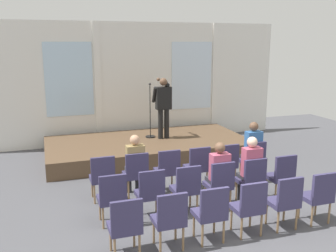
{
  "coord_description": "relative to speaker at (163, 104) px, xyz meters",
  "views": [
    {
      "loc": [
        -2.68,
        -4.87,
        3.08
      ],
      "look_at": [
        0.14,
        3.51,
        1.09
      ],
      "focal_mm": 39.98,
      "sensor_mm": 36.0,
      "label": 1
    }
  ],
  "objects": [
    {
      "name": "chair_r2_c0",
      "position": [
        -2.16,
        -4.92,
        -0.88
      ],
      "size": [
        0.46,
        0.44,
        0.94
      ],
      "color": "olive",
      "rests_on": "ground"
    },
    {
      "name": "chair_r2_c3",
      "position": [
        -0.13,
        -4.92,
        -0.88
      ],
      "size": [
        0.46,
        0.44,
        0.94
      ],
      "color": "olive",
      "rests_on": "ground"
    },
    {
      "name": "audience_r0_c1",
      "position": [
        -1.49,
        -2.72,
        -0.7
      ],
      "size": [
        0.36,
        0.39,
        1.28
      ],
      "color": "#2D2D33",
      "rests_on": "ground"
    },
    {
      "name": "mic_stand",
      "position": [
        -0.32,
        0.22,
        -0.65
      ],
      "size": [
        0.28,
        0.28,
        1.55
      ],
      "color": "black",
      "rests_on": "stage_platform"
    },
    {
      "name": "chair_r1_c1",
      "position": [
        -1.49,
        -3.86,
        -0.88
      ],
      "size": [
        0.46,
        0.44,
        0.94
      ],
      "color": "olive",
      "rests_on": "ground"
    },
    {
      "name": "chair_r1_c3",
      "position": [
        -0.13,
        -3.86,
        -0.88
      ],
      "size": [
        0.46,
        0.44,
        0.94
      ],
      "color": "olive",
      "rests_on": "ground"
    },
    {
      "name": "audience_r1_c4",
      "position": [
        0.54,
        -3.78,
        -0.67
      ],
      "size": [
        0.36,
        0.39,
        1.34
      ],
      "color": "#2D2D33",
      "rests_on": "ground"
    },
    {
      "name": "stage_platform",
      "position": [
        -0.47,
        -0.07,
        -1.2
      ],
      "size": [
        5.49,
        2.68,
        0.43
      ],
      "primitive_type": "cube",
      "color": "brown",
      "rests_on": "ground"
    },
    {
      "name": "chair_r0_c1",
      "position": [
        -1.49,
        -2.8,
        -0.88
      ],
      "size": [
        0.46,
        0.44,
        0.94
      ],
      "color": "olive",
      "rests_on": "ground"
    },
    {
      "name": "chair_r0_c2",
      "position": [
        -0.81,
        -2.8,
        -0.88
      ],
      "size": [
        0.46,
        0.44,
        0.94
      ],
      "color": "olive",
      "rests_on": "ground"
    },
    {
      "name": "audience_r0_c5",
      "position": [
        1.22,
        -2.72,
        -0.66
      ],
      "size": [
        0.36,
        0.39,
        1.36
      ],
      "color": "#2D2D33",
      "rests_on": "ground"
    },
    {
      "name": "audience_r1_c3",
      "position": [
        -0.13,
        -3.77,
        -0.7
      ],
      "size": [
        0.36,
        0.39,
        1.29
      ],
      "color": "#2D2D33",
      "rests_on": "ground"
    },
    {
      "name": "speaker",
      "position": [
        0.0,
        0.0,
        0.0
      ],
      "size": [
        0.51,
        0.69,
        1.7
      ],
      "color": "black",
      "rests_on": "stage_platform"
    },
    {
      "name": "chair_r0_c4",
      "position": [
        0.54,
        -2.8,
        -0.88
      ],
      "size": [
        0.46,
        0.44,
        0.94
      ],
      "color": "olive",
      "rests_on": "ground"
    },
    {
      "name": "chair_r0_c0",
      "position": [
        -2.16,
        -2.8,
        -0.88
      ],
      "size": [
        0.46,
        0.44,
        0.94
      ],
      "color": "olive",
      "rests_on": "ground"
    },
    {
      "name": "chair_r0_c5",
      "position": [
        1.22,
        -2.8,
        -0.88
      ],
      "size": [
        0.46,
        0.44,
        0.94
      ],
      "color": "olive",
      "rests_on": "ground"
    },
    {
      "name": "chair_r2_c1",
      "position": [
        -1.49,
        -4.92,
        -0.88
      ],
      "size": [
        0.46,
        0.44,
        0.94
      ],
      "color": "olive",
      "rests_on": "ground"
    },
    {
      "name": "chair_r2_c2",
      "position": [
        -0.81,
        -4.92,
        -0.88
      ],
      "size": [
        0.46,
        0.44,
        0.94
      ],
      "color": "olive",
      "rests_on": "ground"
    },
    {
      "name": "ground_plane",
      "position": [
        -0.47,
        -4.9,
        -1.41
      ],
      "size": [
        16.84,
        16.84,
        0.0
      ],
      "primitive_type": "plane",
      "color": "#4C4C51"
    },
    {
      "name": "chair_r1_c0",
      "position": [
        -2.16,
        -3.86,
        -0.88
      ],
      "size": [
        0.46,
        0.44,
        0.94
      ],
      "color": "olive",
      "rests_on": "ground"
    },
    {
      "name": "rear_partition",
      "position": [
        -0.45,
        1.57,
        0.44
      ],
      "size": [
        9.65,
        0.14,
        3.69
      ],
      "color": "silver",
      "rests_on": "ground"
    },
    {
      "name": "chair_r2_c5",
      "position": [
        1.22,
        -4.92,
        -0.88
      ],
      "size": [
        0.46,
        0.44,
        0.94
      ],
      "color": "olive",
      "rests_on": "ground"
    },
    {
      "name": "chair_r0_c3",
      "position": [
        -0.13,
        -2.8,
        -0.88
      ],
      "size": [
        0.46,
        0.44,
        0.94
      ],
      "color": "olive",
      "rests_on": "ground"
    },
    {
      "name": "chair_r1_c5",
      "position": [
        1.22,
        -3.86,
        -0.88
      ],
      "size": [
        0.46,
        0.44,
        0.94
      ],
      "color": "olive",
      "rests_on": "ground"
    },
    {
      "name": "chair_r1_c2",
      "position": [
        -0.81,
        -3.86,
        -0.88
      ],
      "size": [
        0.46,
        0.44,
        0.94
      ],
      "color": "olive",
      "rests_on": "ground"
    },
    {
      "name": "chair_r1_c4",
      "position": [
        0.54,
        -3.86,
        -0.88
      ],
      "size": [
        0.46,
        0.44,
        0.94
      ],
      "color": "olive",
      "rests_on": "ground"
    },
    {
      "name": "chair_r2_c4",
      "position": [
        0.54,
        -4.92,
        -0.88
      ],
      "size": [
        0.46,
        0.44,
        0.94
      ],
      "color": "olive",
      "rests_on": "ground"
    }
  ]
}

